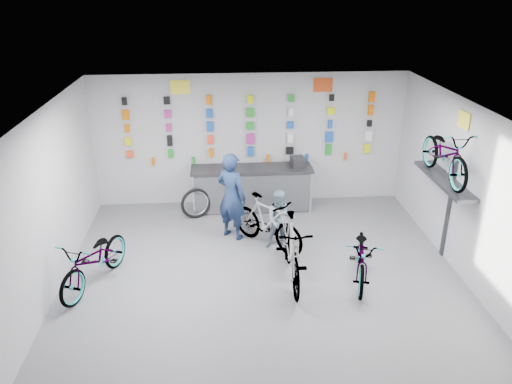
{
  "coord_description": "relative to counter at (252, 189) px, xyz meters",
  "views": [
    {
      "loc": [
        -0.69,
        -6.8,
        4.91
      ],
      "look_at": [
        -0.07,
        1.4,
        1.34
      ],
      "focal_mm": 35.0,
      "sensor_mm": 36.0,
      "label": 1
    }
  ],
  "objects": [
    {
      "name": "bike_service",
      "position": [
        0.19,
        -1.75,
        0.04
      ],
      "size": [
        1.56,
        1.62,
        1.05
      ],
      "primitive_type": "imported",
      "rotation": [
        0.0,
        0.0,
        0.75
      ],
      "color": "gray",
      "rests_on": "floor"
    },
    {
      "name": "spare_wheel",
      "position": [
        -1.25,
        -0.37,
        -0.15
      ],
      "size": [
        0.69,
        0.34,
        0.69
      ],
      "rotation": [
        0.0,
        0.0,
        0.33
      ],
      "color": "black",
      "rests_on": "floor"
    },
    {
      "name": "register",
      "position": [
        1.03,
        0.01,
        0.62
      ],
      "size": [
        0.33,
        0.35,
        0.22
      ],
      "primitive_type": "cube",
      "rotation": [
        0.0,
        0.0,
        0.19
      ],
      "color": "black",
      "rests_on": "counter"
    },
    {
      "name": "wall_right",
      "position": [
        3.5,
        -3.54,
        1.01
      ],
      "size": [
        0.0,
        8.0,
        8.0
      ],
      "primitive_type": "plane",
      "rotation": [
        1.57,
        0.0,
        -1.57
      ],
      "color": "#B4B4B7",
      "rests_on": "floor"
    },
    {
      "name": "counter",
      "position": [
        0.0,
        0.0,
        0.0
      ],
      "size": [
        2.7,
        0.66,
        1.0
      ],
      "color": "black",
      "rests_on": "floor"
    },
    {
      "name": "clerk",
      "position": [
        -0.49,
        -1.3,
        0.41
      ],
      "size": [
        0.78,
        0.74,
        1.8
      ],
      "primitive_type": "imported",
      "rotation": [
        0.0,
        0.0,
        2.48
      ],
      "color": "#19284B",
      "rests_on": "floor"
    },
    {
      "name": "sign_left",
      "position": [
        -1.5,
        0.44,
        2.23
      ],
      "size": [
        0.42,
        0.02,
        0.3
      ],
      "primitive_type": "cube",
      "color": "#FFF437",
      "rests_on": "wall_back"
    },
    {
      "name": "wall_left",
      "position": [
        -3.5,
        -3.54,
        1.01
      ],
      "size": [
        0.0,
        8.0,
        8.0
      ],
      "primitive_type": "plane",
      "rotation": [
        1.57,
        0.0,
        1.57
      ],
      "color": "#B4B4B7",
      "rests_on": "floor"
    },
    {
      "name": "bike_center",
      "position": [
        0.49,
        -2.96,
        0.09
      ],
      "size": [
        0.6,
        1.94,
        1.16
      ],
      "primitive_type": "imported",
      "rotation": [
        0.0,
        0.0,
        -0.03
      ],
      "color": "gray",
      "rests_on": "floor"
    },
    {
      "name": "floor",
      "position": [
        0.0,
        -3.54,
        -0.49
      ],
      "size": [
        8.0,
        8.0,
        0.0
      ],
      "primitive_type": "plane",
      "color": "#57575C",
      "rests_on": "ground"
    },
    {
      "name": "wall_bracket",
      "position": [
        3.33,
        -2.34,
        0.98
      ],
      "size": [
        0.39,
        1.9,
        2.0
      ],
      "color": "#333338",
      "rests_on": "wall_right"
    },
    {
      "name": "wall_back",
      "position": [
        0.0,
        0.46,
        1.01
      ],
      "size": [
        7.0,
        0.0,
        7.0
      ],
      "primitive_type": "plane",
      "rotation": [
        1.57,
        0.0,
        0.0
      ],
      "color": "#B4B4B7",
      "rests_on": "floor"
    },
    {
      "name": "bike_wall",
      "position": [
        3.25,
        -2.34,
        1.57
      ],
      "size": [
        0.63,
        1.8,
        0.95
      ],
      "primitive_type": "imported",
      "color": "gray",
      "rests_on": "wall_bracket"
    },
    {
      "name": "ceiling",
      "position": [
        0.0,
        -3.54,
        2.51
      ],
      "size": [
        8.0,
        8.0,
        0.0
      ],
      "primitive_type": "plane",
      "rotation": [
        3.14,
        0.0,
        0.0
      ],
      "color": "white",
      "rests_on": "wall_back"
    },
    {
      "name": "sign_side",
      "position": [
        3.48,
        -2.34,
        2.16
      ],
      "size": [
        0.02,
        0.4,
        0.3
      ],
      "primitive_type": "cube",
      "color": "#FFF437",
      "rests_on": "wall_right"
    },
    {
      "name": "merch_wall",
      "position": [
        0.1,
        0.39,
        1.28
      ],
      "size": [
        5.56,
        0.08,
        1.57
      ],
      "color": "#E94024",
      "rests_on": "wall_back"
    },
    {
      "name": "bike_left",
      "position": [
        -2.87,
        -2.87,
        -0.0
      ],
      "size": [
        1.29,
        1.95,
        0.97
      ],
      "primitive_type": "imported",
      "rotation": [
        0.0,
        0.0,
        -0.39
      ],
      "color": "gray",
      "rests_on": "floor"
    },
    {
      "name": "bike_right",
      "position": [
        1.71,
        -3.03,
        -0.03
      ],
      "size": [
        1.02,
        1.84,
        0.91
      ],
      "primitive_type": "imported",
      "rotation": [
        0.0,
        0.0,
        -0.25
      ],
      "color": "gray",
      "rests_on": "floor"
    },
    {
      "name": "sign_right",
      "position": [
        1.6,
        0.44,
        2.23
      ],
      "size": [
        0.42,
        0.02,
        0.3
      ],
      "primitive_type": "cube",
      "color": "#D44719",
      "rests_on": "wall_back"
    },
    {
      "name": "customer",
      "position": [
        0.43,
        -1.8,
        0.11
      ],
      "size": [
        0.6,
        0.47,
        1.2
      ],
      "primitive_type": "imported",
      "rotation": [
        0.0,
        0.0,
        -0.03
      ],
      "color": "slate",
      "rests_on": "floor"
    }
  ]
}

